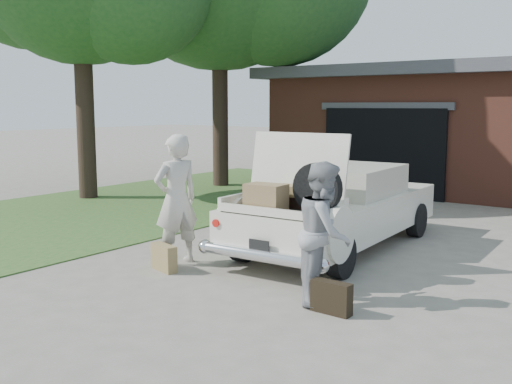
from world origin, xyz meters
The scene contains 7 objects.
ground centered at (0.00, 0.00, 0.00)m, with size 90.00×90.00×0.00m, color gray.
grass_strip centered at (-5.50, 3.00, 0.01)m, with size 6.00×16.00×0.02m, color #2D4C1E.
sedan centered at (0.28, 2.38, 0.68)m, with size 2.01×4.68×1.90m.
woman_left centered at (-1.14, 0.22, 0.94)m, with size 0.68×0.45×1.88m, color beige.
woman_right centered at (1.44, -0.01, 0.82)m, with size 0.80×0.62×1.65m, color #929398.
suitcase_left centered at (-1.01, -0.18, 0.18)m, with size 0.48×0.15×0.37m, color #977E4D.
suitcase_right centered at (1.71, -0.31, 0.18)m, with size 0.47×0.15×0.36m, color black.
Camera 1 is at (4.81, -5.91, 2.28)m, focal length 42.00 mm.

